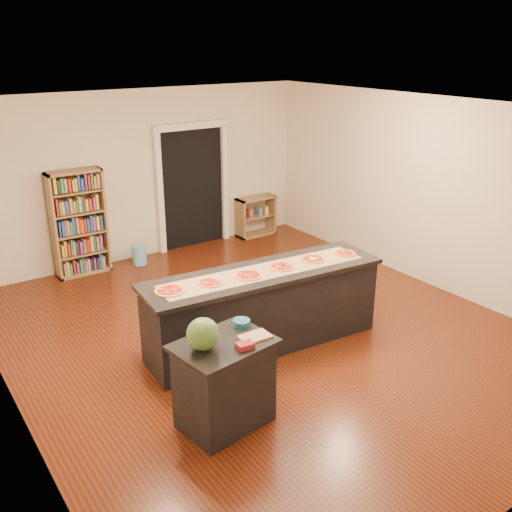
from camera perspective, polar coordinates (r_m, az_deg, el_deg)
room at (r=6.82m, az=0.96°, el=2.64°), size 6.00×7.00×2.80m
doorway at (r=10.17m, az=-6.37°, el=7.53°), size 1.40×0.09×2.21m
kitchen_island at (r=6.91m, az=0.77°, el=-5.23°), size 2.96×0.80×0.98m
side_counter at (r=5.60m, az=-3.18°, el=-12.60°), size 0.91×0.66×0.90m
bookshelf at (r=9.33m, az=-17.29°, el=3.15°), size 0.84×0.30×1.67m
low_shelf at (r=10.87m, az=-0.02°, el=4.02°), size 0.75×0.32×0.75m
waste_bin at (r=9.69m, az=-11.59°, el=0.13°), size 0.23×0.23×0.34m
kraft_paper at (r=6.70m, az=0.83°, el=-1.53°), size 2.60×0.69×0.00m
watermelon at (r=5.21m, az=-5.32°, el=-7.78°), size 0.30×0.30×0.30m
cutting_board at (r=5.44m, az=-0.10°, el=-8.07°), size 0.30×0.20×0.02m
package_red at (r=5.26m, az=-1.11°, el=-8.94°), size 0.17×0.13×0.06m
package_teal at (r=5.64m, az=-1.46°, el=-6.71°), size 0.17×0.17×0.06m
pizza_a at (r=6.24m, az=-8.62°, el=-3.45°), size 0.32×0.32×0.02m
pizza_b at (r=6.39m, az=-4.62°, el=-2.67°), size 0.29×0.29×0.02m
pizza_c at (r=6.56m, az=-0.78°, el=-1.95°), size 0.33×0.33×0.02m
pizza_d at (r=6.81m, az=2.58°, el=-1.09°), size 0.32×0.32×0.02m
pizza_e at (r=7.08m, az=5.71°, el=-0.30°), size 0.33×0.33×0.02m
pizza_f at (r=7.32m, az=8.90°, el=0.28°), size 0.28×0.28×0.02m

